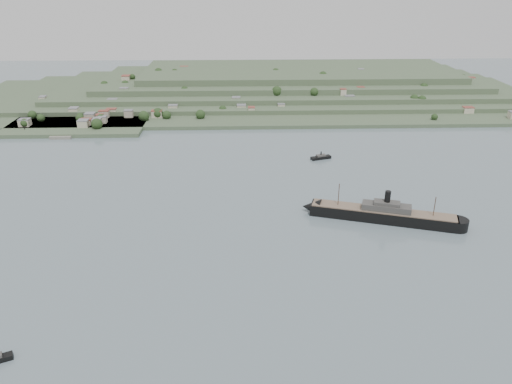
{
  "coord_description": "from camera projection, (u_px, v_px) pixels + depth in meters",
  "views": [
    {
      "loc": [
        -18.47,
        -295.9,
        159.04
      ],
      "look_at": [
        -8.24,
        30.0,
        14.09
      ],
      "focal_mm": 35.0,
      "sensor_mm": 36.0,
      "label": 1
    }
  ],
  "objects": [
    {
      "name": "ground",
      "position": [
        270.0,
        229.0,
        335.39
      ],
      "size": [
        1400.0,
        1400.0,
        0.0
      ],
      "primitive_type": "plane",
      "color": "slate",
      "rests_on": "ground"
    },
    {
      "name": "far_peninsula",
      "position": [
        274.0,
        87.0,
        690.39
      ],
      "size": [
        760.0,
        309.0,
        30.0
      ],
      "color": "#384D33",
      "rests_on": "ground"
    },
    {
      "name": "steamship",
      "position": [
        378.0,
        214.0,
        345.51
      ],
      "size": [
        109.52,
        44.55,
        26.99
      ],
      "color": "black",
      "rests_on": "ground"
    },
    {
      "name": "ferry_west",
      "position": [
        25.0,
        132.0,
        533.16
      ],
      "size": [
        16.2,
        6.45,
        5.91
      ],
      "color": "black",
      "rests_on": "ground"
    },
    {
      "name": "ferry_east",
      "position": [
        321.0,
        157.0,
        459.54
      ],
      "size": [
        19.9,
        11.34,
        7.21
      ],
      "color": "black",
      "rests_on": "ground"
    }
  ]
}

